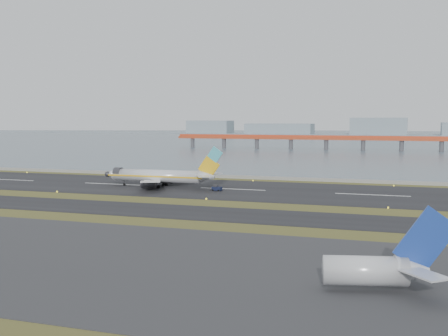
# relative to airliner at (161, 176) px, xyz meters

# --- Properties ---
(ground) EXTENTS (1000.00, 1000.00, 0.00)m
(ground) POSITION_rel_airliner_xyz_m (22.04, -27.48, -3.46)
(ground) COLOR #3B4418
(ground) RESTS_ON ground
(apron_strip) EXTENTS (1000.00, 50.00, 0.10)m
(apron_strip) POSITION_rel_airliner_xyz_m (22.04, -82.48, -3.41)
(apron_strip) COLOR #323234
(apron_strip) RESTS_ON ground
(taxiway_strip) EXTENTS (1000.00, 18.00, 0.10)m
(taxiway_strip) POSITION_rel_airliner_xyz_m (22.04, -39.48, -3.41)
(taxiway_strip) COLOR black
(taxiway_strip) RESTS_ON ground
(runway_strip) EXTENTS (1000.00, 45.00, 0.10)m
(runway_strip) POSITION_rel_airliner_xyz_m (22.04, 2.52, -3.41)
(runway_strip) COLOR black
(runway_strip) RESTS_ON ground
(seawall) EXTENTS (1000.00, 2.50, 1.00)m
(seawall) POSITION_rel_airliner_xyz_m (22.04, 32.52, -2.96)
(seawall) COLOR gray
(seawall) RESTS_ON ground
(bay_water) EXTENTS (1400.00, 800.00, 1.30)m
(bay_water) POSITION_rel_airliner_xyz_m (22.04, 432.52, -3.46)
(bay_water) COLOR #465764
(bay_water) RESTS_ON ground
(red_pier) EXTENTS (260.00, 5.00, 10.20)m
(red_pier) POSITION_rel_airliner_xyz_m (42.04, 222.52, 3.82)
(red_pier) COLOR #B9401F
(red_pier) RESTS_ON ground
(far_shoreline) EXTENTS (1400.00, 80.00, 60.50)m
(far_shoreline) POSITION_rel_airliner_xyz_m (35.66, 592.52, 2.61)
(far_shoreline) COLOR gray
(far_shoreline) RESTS_ON ground
(airliner) EXTENTS (38.52, 32.89, 12.80)m
(airliner) POSITION_rel_airliner_xyz_m (0.00, 0.00, 0.00)
(airliner) COLOR silver
(airliner) RESTS_ON ground
(pushback_tug) EXTENTS (3.00, 2.07, 1.77)m
(pushback_tug) POSITION_rel_airliner_xyz_m (18.94, -2.91, -2.60)
(pushback_tug) COLOR #131934
(pushback_tug) RESTS_ON ground
(second_airliner_tail) EXTENTS (15.87, 12.90, 9.86)m
(second_airliner_tail) POSITION_rel_airliner_xyz_m (68.78, -85.69, -0.57)
(second_airliner_tail) COLOR silver
(second_airliner_tail) RESTS_ON ground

